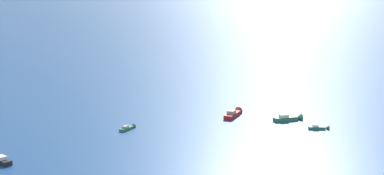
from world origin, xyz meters
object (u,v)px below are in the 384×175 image
motorboat_near_centre (128,128)px  motorboat_offshore (234,114)px  motorboat_far_stbd (320,128)px  motorboat_inshore (289,118)px

motorboat_near_centre → motorboat_offshore: (-32.59, -3.13, 0.32)m
motorboat_near_centre → motorboat_far_stbd: (-48.12, 18.32, 0.00)m
motorboat_near_centre → motorboat_inshore: motorboat_inshore is taller
motorboat_near_centre → motorboat_inshore: bearing=171.1°
motorboat_near_centre → motorboat_offshore: bearing=-174.5°
motorboat_far_stbd → motorboat_inshore: bearing=-75.4°
motorboat_inshore → motorboat_near_centre: bearing=-8.9°
motorboat_offshore → motorboat_near_centre: bearing=5.5°
motorboat_inshore → motorboat_offshore: 16.20m
motorboat_far_stbd → motorboat_offshore: motorboat_offshore is taller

